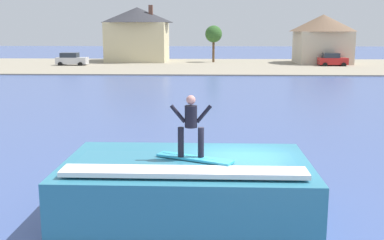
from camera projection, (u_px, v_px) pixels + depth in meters
The scene contains 10 objects.
ground_plane at pixel (240, 207), 13.22m from camera, with size 260.00×260.00×0.00m, color #415692.
wave_crest at pixel (187, 186), 12.71m from camera, with size 6.66×4.15×1.65m.
surfboard at pixel (194, 158), 12.13m from camera, with size 2.07×1.24×0.06m.
surfer at pixel (191, 123), 11.98m from camera, with size 1.09×0.32×1.63m.
shoreline_bank at pixel (217, 66), 64.19m from camera, with size 120.00×27.53×0.14m.
car_near_shore at pixel (72, 59), 63.84m from camera, with size 4.21×2.13×1.86m.
car_far_shore at pixel (332, 60), 62.87m from camera, with size 3.80×2.22×1.86m.
house_with_chimney at pixel (138, 32), 71.37m from camera, with size 11.13×11.13×8.58m.
house_gabled_white at pixel (322, 36), 67.30m from camera, with size 9.69×9.69×7.13m.
tree_tall_bare at pixel (214, 34), 69.24m from camera, with size 2.52×2.52×5.59m.
Camera 1 is at (-0.87, -12.54, 4.98)m, focal length 43.40 mm.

